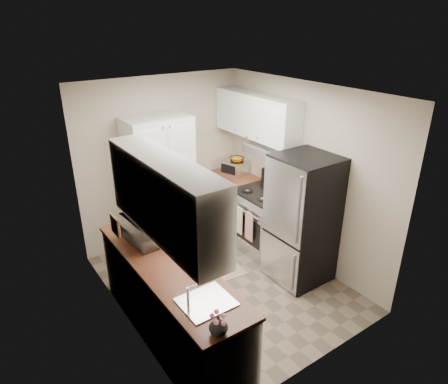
% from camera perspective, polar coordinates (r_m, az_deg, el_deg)
% --- Properties ---
extents(ground, '(3.20, 3.20, 0.00)m').
position_cam_1_polar(ground, '(5.41, -0.01, -12.91)').
color(ground, '#7A6B56').
rests_on(ground, ground).
extents(room_shell, '(2.64, 3.24, 2.52)m').
position_cam_1_polar(room_shell, '(4.60, -0.12, 3.38)').
color(room_shell, beige).
rests_on(room_shell, ground).
extents(pantry_cabinet, '(0.90, 0.55, 2.00)m').
position_cam_1_polar(pantry_cabinet, '(5.82, -9.05, 0.95)').
color(pantry_cabinet, white).
rests_on(pantry_cabinet, ground).
extents(base_cabinet_left, '(0.60, 2.30, 0.88)m').
position_cam_1_polar(base_cabinet_left, '(4.45, -7.61, -15.35)').
color(base_cabinet_left, white).
rests_on(base_cabinet_left, ground).
extents(countertop_left, '(0.63, 2.33, 0.04)m').
position_cam_1_polar(countertop_left, '(4.18, -7.95, -10.45)').
color(countertop_left, brown).
rests_on(countertop_left, base_cabinet_left).
extents(base_cabinet_right, '(0.60, 0.80, 0.88)m').
position_cam_1_polar(base_cabinet_right, '(6.51, 1.17, -1.60)').
color(base_cabinet_right, white).
rests_on(base_cabinet_right, ground).
extents(countertop_right, '(0.63, 0.83, 0.04)m').
position_cam_1_polar(countertop_right, '(6.32, 1.20, 2.16)').
color(countertop_right, brown).
rests_on(countertop_right, base_cabinet_right).
extents(electric_range, '(0.71, 0.78, 1.13)m').
position_cam_1_polar(electric_range, '(5.92, 5.60, -4.03)').
color(electric_range, '#B7B7BC').
rests_on(electric_range, ground).
extents(refrigerator, '(0.70, 0.72, 1.70)m').
position_cam_1_polar(refrigerator, '(5.22, 11.13, -3.85)').
color(refrigerator, '#B7B7BC').
rests_on(refrigerator, ground).
extents(microwave, '(0.40, 0.56, 0.30)m').
position_cam_1_polar(microwave, '(4.54, -11.16, -5.20)').
color(microwave, '#A8A8AD').
rests_on(microwave, countertop_left).
extents(wine_bottle, '(0.08, 0.08, 0.30)m').
position_cam_1_polar(wine_bottle, '(4.69, -13.36, -4.40)').
color(wine_bottle, black).
rests_on(wine_bottle, countertop_left).
extents(flower_vase, '(0.16, 0.16, 0.16)m').
position_cam_1_polar(flower_vase, '(3.32, -0.81, -18.54)').
color(flower_vase, beige).
rests_on(flower_vase, countertop_left).
extents(cutting_board, '(0.10, 0.22, 0.28)m').
position_cam_1_polar(cutting_board, '(5.01, -13.89, -2.65)').
color(cutting_board, green).
rests_on(cutting_board, countertop_left).
extents(toaster_oven, '(0.37, 0.42, 0.20)m').
position_cam_1_polar(toaster_oven, '(6.37, 1.66, 3.52)').
color(toaster_oven, silver).
rests_on(toaster_oven, countertop_right).
extents(fruit_basket, '(0.31, 0.31, 0.10)m').
position_cam_1_polar(fruit_basket, '(6.33, 1.85, 4.82)').
color(fruit_basket, '#EF9700').
rests_on(fruit_basket, toaster_oven).
extents(kitchen_mat, '(0.64, 0.92, 0.01)m').
position_cam_1_polar(kitchen_mat, '(5.77, -1.17, -10.18)').
color(kitchen_mat, tan).
rests_on(kitchen_mat, ground).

